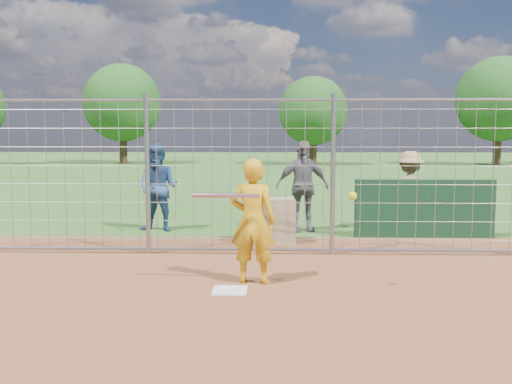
{
  "coord_description": "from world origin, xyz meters",
  "views": [
    {
      "loc": [
        0.53,
        -7.16,
        1.98
      ],
      "look_at": [
        0.3,
        0.8,
        1.15
      ],
      "focal_mm": 40.0,
      "sensor_mm": 36.0,
      "label": 1
    }
  ],
  "objects_px": {
    "bystander_a": "(158,187)",
    "bystander_b": "(302,186)",
    "bystander_c": "(410,191)",
    "batter": "(253,221)",
    "equipment_bin": "(272,220)"
  },
  "relations": [
    {
      "from": "bystander_a",
      "to": "bystander_b",
      "type": "relative_size",
      "value": 0.97
    },
    {
      "from": "bystander_a",
      "to": "bystander_c",
      "type": "distance_m",
      "value": 5.05
    },
    {
      "from": "bystander_c",
      "to": "bystander_b",
      "type": "bearing_deg",
      "value": -5.79
    },
    {
      "from": "bystander_a",
      "to": "bystander_b",
      "type": "distance_m",
      "value": 2.89
    },
    {
      "from": "batter",
      "to": "bystander_b",
      "type": "bearing_deg",
      "value": -91.99
    },
    {
      "from": "batter",
      "to": "bystander_c",
      "type": "xyz_separation_m",
      "value": [
        3.01,
        4.09,
        -0.02
      ]
    },
    {
      "from": "bystander_a",
      "to": "bystander_b",
      "type": "xyz_separation_m",
      "value": [
        2.89,
        0.08,
        0.03
      ]
    },
    {
      "from": "bystander_c",
      "to": "equipment_bin",
      "type": "bearing_deg",
      "value": 17.42
    },
    {
      "from": "bystander_b",
      "to": "bystander_a",
      "type": "bearing_deg",
      "value": 170.69
    },
    {
      "from": "batter",
      "to": "bystander_c",
      "type": "distance_m",
      "value": 5.07
    },
    {
      "from": "batter",
      "to": "bystander_a",
      "type": "distance_m",
      "value": 4.45
    },
    {
      "from": "bystander_a",
      "to": "bystander_b",
      "type": "height_order",
      "value": "bystander_b"
    },
    {
      "from": "batter",
      "to": "bystander_c",
      "type": "relative_size",
      "value": 1.03
    },
    {
      "from": "bystander_a",
      "to": "equipment_bin",
      "type": "relative_size",
      "value": 2.21
    },
    {
      "from": "equipment_bin",
      "to": "bystander_c",
      "type": "bearing_deg",
      "value": 20.29
    }
  ]
}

